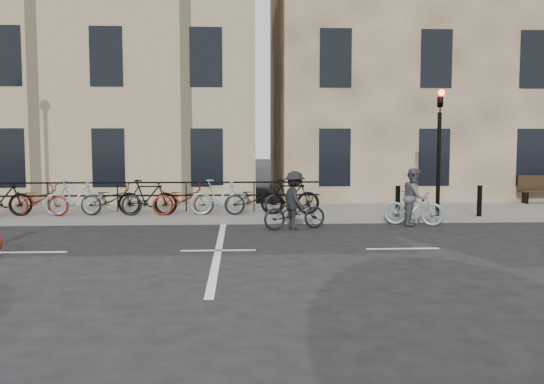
{
  "coord_description": "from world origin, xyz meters",
  "views": [
    {
      "loc": [
        0.48,
        -12.85,
        2.38
      ],
      "look_at": [
        1.25,
        1.8,
        1.1
      ],
      "focal_mm": 40.0,
      "sensor_mm": 36.0,
      "label": 1
    }
  ],
  "objects_px": {
    "cyclist_dark": "(295,206)",
    "bench": "(541,188)",
    "traffic_light": "(439,137)",
    "cyclist_grey": "(414,202)"
  },
  "relations": [
    {
      "from": "cyclist_dark",
      "to": "bench",
      "type": "bearing_deg",
      "value": -80.61
    },
    {
      "from": "traffic_light",
      "to": "cyclist_grey",
      "type": "bearing_deg",
      "value": -140.12
    },
    {
      "from": "traffic_light",
      "to": "cyclist_dark",
      "type": "distance_m",
      "value": 4.85
    },
    {
      "from": "cyclist_grey",
      "to": "cyclist_dark",
      "type": "distance_m",
      "value": 3.41
    },
    {
      "from": "traffic_light",
      "to": "bench",
      "type": "distance_m",
      "value": 6.14
    },
    {
      "from": "traffic_light",
      "to": "bench",
      "type": "bearing_deg",
      "value": 35.25
    },
    {
      "from": "traffic_light",
      "to": "cyclist_grey",
      "type": "relative_size",
      "value": 2.29
    },
    {
      "from": "cyclist_grey",
      "to": "cyclist_dark",
      "type": "bearing_deg",
      "value": 120.1
    },
    {
      "from": "bench",
      "to": "cyclist_grey",
      "type": "distance_m",
      "value": 7.08
    },
    {
      "from": "traffic_light",
      "to": "cyclist_dark",
      "type": "xyz_separation_m",
      "value": [
        -4.29,
        -1.32,
        -1.84
      ]
    }
  ]
}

